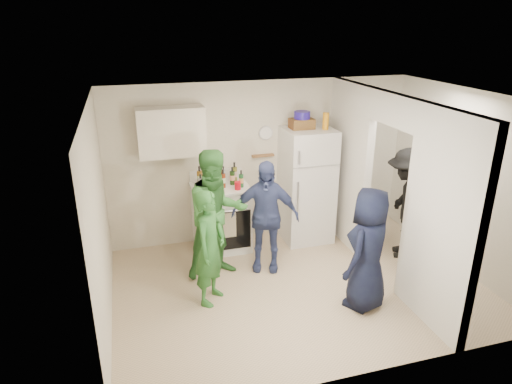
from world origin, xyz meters
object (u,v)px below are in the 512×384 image
yellow_cup_stack_top (326,121)px  person_green_center (217,215)px  stove (221,217)px  fridge (307,185)px  person_green_left (210,248)px  wicker_basket (302,124)px  blue_bowl (302,115)px  person_denim (265,216)px  person_navy (368,249)px  person_nook (405,204)px

yellow_cup_stack_top → person_green_center: yellow_cup_stack_top is taller
stove → yellow_cup_stack_top: yellow_cup_stack_top is taller
fridge → person_green_left: (-1.80, -1.33, -0.16)m
fridge → wicker_basket: wicker_basket is taller
stove → blue_bowl: blue_bowl is taller
person_denim → stove: bearing=142.5°
person_green_left → person_navy: person_navy is taller
fridge → person_denim: 1.18m
person_green_left → person_green_center: person_green_center is taller
fridge → yellow_cup_stack_top: 1.05m
yellow_cup_stack_top → person_denim: bearing=-150.5°
blue_bowl → person_green_center: size_ratio=0.13×
person_green_left → person_green_center: (0.21, 0.61, 0.15)m
fridge → person_green_center: size_ratio=1.01×
wicker_basket → person_denim: 1.57m
stove → blue_bowl: size_ratio=4.22×
fridge → person_navy: fridge is taller
person_denim → person_green_left: bearing=-124.7°
person_navy → person_green_left: bearing=-53.8°
wicker_basket → person_denim: bearing=-135.8°
stove → fridge: size_ratio=0.56×
person_nook → person_navy: bearing=-22.3°
yellow_cup_stack_top → person_denim: yellow_cup_stack_top is taller
fridge → person_denim: fridge is taller
wicker_basket → person_green_center: size_ratio=0.20×
person_denim → person_nook: person_nook is taller
fridge → person_navy: bearing=-90.0°
stove → blue_bowl: (1.28, 0.02, 1.50)m
wicker_basket → person_nook: 1.92m
person_green_left → wicker_basket: bearing=-15.0°
blue_bowl → person_nook: blue_bowl is taller
wicker_basket → person_green_center: bearing=-152.4°
person_green_center → person_denim: 0.68m
fridge → person_green_center: bearing=-155.4°
wicker_basket → person_navy: (0.10, -2.01, -1.11)m
fridge → yellow_cup_stack_top: size_ratio=7.21×
stove → person_navy: 2.44m
person_green_left → person_green_center: size_ratio=0.83×
yellow_cup_stack_top → person_green_left: bearing=-148.6°
stove → person_navy: (1.38, -1.99, 0.27)m
blue_bowl → person_green_center: 2.01m
blue_bowl → person_green_center: blue_bowl is taller
person_green_left → stove: bearing=18.6°
wicker_basket → person_green_left: size_ratio=0.24×
blue_bowl → person_navy: 2.36m
wicker_basket → yellow_cup_stack_top: (0.32, -0.15, 0.05)m
fridge → stove: bearing=178.8°
fridge → person_nook: fridge is taller
person_green_left → person_nook: 2.99m
person_nook → person_denim: bearing=-68.9°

